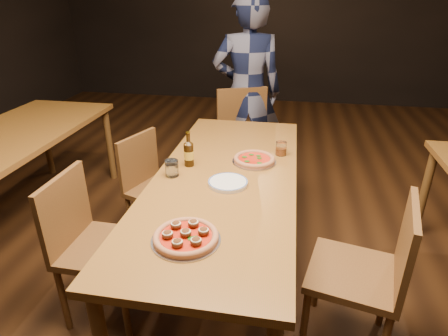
% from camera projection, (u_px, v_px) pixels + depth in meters
% --- Properties ---
extents(ground, '(9.00, 9.00, 0.00)m').
position_uv_depth(ground, '(225.00, 277.00, 2.46)').
color(ground, black).
extents(table_main, '(0.80, 2.00, 0.75)m').
position_uv_depth(table_main, '(226.00, 186.00, 2.17)').
color(table_main, brown).
rests_on(table_main, ground).
extents(table_left, '(0.80, 2.00, 0.75)m').
position_uv_depth(table_left, '(2.00, 148.00, 2.71)').
color(table_left, brown).
rests_on(table_left, ground).
extents(chair_main_nw, '(0.42, 0.42, 0.89)m').
position_uv_depth(chair_main_nw, '(104.00, 247.00, 2.03)').
color(chair_main_nw, '#5A2E17').
rests_on(chair_main_nw, ground).
extents(chair_main_sw, '(0.50, 0.50, 0.83)m').
position_uv_depth(chair_main_sw, '(160.00, 189.00, 2.69)').
color(chair_main_sw, '#5A2E17').
rests_on(chair_main_sw, ground).
extents(chair_main_e, '(0.51, 0.51, 0.91)m').
position_uv_depth(chair_main_e, '(354.00, 272.00, 1.84)').
color(chair_main_e, '#5A2E17').
rests_on(chair_main_e, ground).
extents(chair_end, '(0.60, 0.60, 0.98)m').
position_uv_depth(chair_end, '(248.00, 144.00, 3.28)').
color(chair_end, '#5A2E17').
rests_on(chair_end, ground).
extents(pizza_meatball, '(0.30, 0.30, 0.05)m').
position_uv_depth(pizza_meatball, '(186.00, 236.00, 1.58)').
color(pizza_meatball, '#B7B7BF').
rests_on(pizza_meatball, table_main).
extents(pizza_margherita, '(0.27, 0.27, 0.04)m').
position_uv_depth(pizza_margherita, '(254.00, 159.00, 2.30)').
color(pizza_margherita, '#B7B7BF').
rests_on(pizza_margherita, table_main).
extents(plate_stack, '(0.22, 0.22, 0.02)m').
position_uv_depth(plate_stack, '(228.00, 183.00, 2.04)').
color(plate_stack, white).
rests_on(plate_stack, table_main).
extents(beer_bottle, '(0.06, 0.06, 0.21)m').
position_uv_depth(beer_bottle, '(189.00, 154.00, 2.23)').
color(beer_bottle, black).
rests_on(beer_bottle, table_main).
extents(water_glass, '(0.08, 0.08, 0.09)m').
position_uv_depth(water_glass, '(172.00, 168.00, 2.12)').
color(water_glass, white).
rests_on(water_glass, table_main).
extents(amber_glass, '(0.07, 0.07, 0.09)m').
position_uv_depth(amber_glass, '(281.00, 148.00, 2.40)').
color(amber_glass, '#A64C12').
rests_on(amber_glass, table_main).
extents(diner, '(0.70, 0.53, 1.73)m').
position_uv_depth(diner, '(247.00, 93.00, 3.41)').
color(diner, black).
rests_on(diner, ground).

